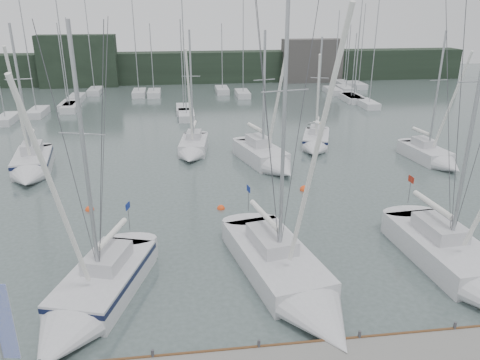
# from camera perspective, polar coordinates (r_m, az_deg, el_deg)

# --- Properties ---
(ground) EXTENTS (160.00, 160.00, 0.00)m
(ground) POSITION_cam_1_polar(r_m,az_deg,el_deg) (22.71, 5.63, -13.31)
(ground) COLOR #475653
(ground) RESTS_ON ground
(far_treeline) EXTENTS (90.00, 4.00, 5.00)m
(far_treeline) POSITION_cam_1_polar(r_m,az_deg,el_deg) (81.02, -4.38, 13.56)
(far_treeline) COLOR black
(far_treeline) RESTS_ON ground
(far_building_left) EXTENTS (12.00, 3.00, 8.00)m
(far_building_left) POSITION_cam_1_polar(r_m,az_deg,el_deg) (80.22, -19.14, 13.52)
(far_building_left) COLOR black
(far_building_left) RESTS_ON ground
(far_building_right) EXTENTS (10.00, 3.00, 7.00)m
(far_building_right) POSITION_cam_1_polar(r_m,az_deg,el_deg) (81.97, 8.75, 14.18)
(far_building_right) COLOR #43403E
(far_building_right) RESTS_ON ground
(mast_forest) EXTENTS (49.35, 23.71, 14.62)m
(mast_forest) POSITION_cam_1_polar(r_m,az_deg,el_deg) (65.34, -2.35, 10.06)
(mast_forest) COLOR silver
(mast_forest) RESTS_ON ground
(sailboat_near_left) EXTENTS (5.32, 9.24, 13.13)m
(sailboat_near_left) POSITION_cam_1_polar(r_m,az_deg,el_deg) (21.91, -18.04, -13.96)
(sailboat_near_left) COLOR silver
(sailboat_near_left) RESTS_ON ground
(sailboat_near_center) EXTENTS (5.20, 11.21, 15.63)m
(sailboat_near_center) POSITION_cam_1_polar(r_m,az_deg,el_deg) (22.13, 6.73, -12.66)
(sailboat_near_center) COLOR silver
(sailboat_near_center) RESTS_ON ground
(sailboat_near_right) EXTENTS (3.83, 10.62, 15.95)m
(sailboat_near_right) POSITION_cam_1_polar(r_m,az_deg,el_deg) (25.43, 26.17, -9.98)
(sailboat_near_right) COLOR silver
(sailboat_near_right) RESTS_ON ground
(sailboat_mid_a) EXTENTS (3.83, 7.95, 12.20)m
(sailboat_mid_a) POSITION_cam_1_polar(r_m,az_deg,el_deg) (40.04, -24.11, 1.45)
(sailboat_mid_a) COLOR silver
(sailboat_mid_a) RESTS_ON ground
(sailboat_mid_b) EXTENTS (3.17, 6.92, 11.33)m
(sailboat_mid_b) POSITION_cam_1_polar(r_m,az_deg,el_deg) (41.63, -5.82, 3.73)
(sailboat_mid_b) COLOR silver
(sailboat_mid_b) RESTS_ON ground
(sailboat_mid_c) EXTENTS (4.73, 8.46, 11.57)m
(sailboat_mid_c) POSITION_cam_1_polar(r_m,az_deg,el_deg) (38.42, 3.51, 2.48)
(sailboat_mid_c) COLOR silver
(sailboat_mid_c) RESTS_ON ground
(sailboat_mid_d) EXTENTS (4.41, 7.24, 10.65)m
(sailboat_mid_d) POSITION_cam_1_polar(r_m,az_deg,el_deg) (43.92, 9.19, 4.48)
(sailboat_mid_d) COLOR silver
(sailboat_mid_d) RESTS_ON ground
(sailboat_mid_e) EXTENTS (3.16, 6.94, 11.41)m
(sailboat_mid_e) POSITION_cam_1_polar(r_m,az_deg,el_deg) (42.32, 22.64, 2.49)
(sailboat_mid_e) COLOR silver
(sailboat_mid_e) RESTS_ON ground
(buoy_a) EXTENTS (0.51, 0.51, 0.51)m
(buoy_a) POSITION_cam_1_polar(r_m,az_deg,el_deg) (30.84, -2.34, -3.51)
(buoy_a) COLOR #FC4816
(buoy_a) RESTS_ON ground
(buoy_b) EXTENTS (0.68, 0.68, 0.68)m
(buoy_b) POSITION_cam_1_polar(r_m,az_deg,el_deg) (34.15, 7.85, -1.21)
(buoy_b) COLOR #FC4816
(buoy_b) RESTS_ON ground
(buoy_c) EXTENTS (0.57, 0.57, 0.57)m
(buoy_c) POSITION_cam_1_polar(r_m,az_deg,el_deg) (32.16, -17.84, -3.50)
(buoy_c) COLOR #FC4816
(buoy_c) RESTS_ON ground
(dock_banner) EXTENTS (0.65, 0.16, 4.29)m
(dock_banner) POSITION_cam_1_polar(r_m,az_deg,el_deg) (17.49, -26.97, -15.77)
(dock_banner) COLOR #A0A3A8
(dock_banner) RESTS_ON dock
(seagull) EXTENTS (0.98, 0.55, 0.20)m
(seagull) POSITION_cam_1_polar(r_m,az_deg,el_deg) (22.99, 9.42, 6.93)
(seagull) COLOR white
(seagull) RESTS_ON ground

